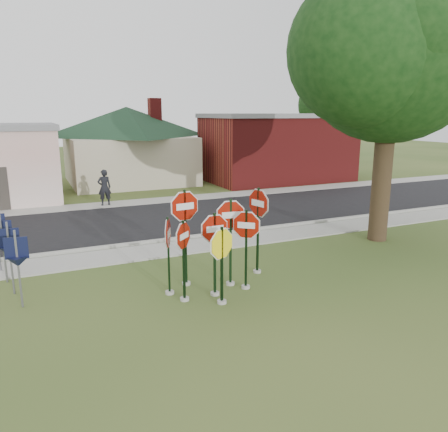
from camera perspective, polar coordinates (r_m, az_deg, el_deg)
name	(u,v)px	position (r m, az deg, el deg)	size (l,w,h in m)	color
ground	(245,311)	(11.03, 2.75, -12.26)	(120.00, 120.00, 0.00)	#2F491B
sidewalk_near	(175,248)	(15.77, -6.38, -4.23)	(60.00, 1.60, 0.06)	#999891
road	(144,221)	(19.96, -10.39, -0.68)	(60.00, 7.00, 0.04)	black
sidewalk_far	(124,204)	(24.06, -12.90, 1.60)	(60.00, 1.60, 0.06)	#999891
curb	(167,240)	(16.68, -7.45, -3.15)	(60.00, 0.20, 0.14)	#999891
stop_sign_center	(215,244)	(11.40, -1.23, -3.63)	(1.04, 0.24, 2.36)	#A3A198
stop_sign_yellow	(222,256)	(10.95, -0.29, -5.26)	(1.02, 0.45, 2.14)	#A3A198
stop_sign_left	(184,252)	(11.14, -5.30, -4.64)	(0.72, 0.67, 2.23)	#A3A198
stop_sign_right	(246,239)	(11.86, 2.93, -3.04)	(0.81, 0.68, 2.34)	#A3A198
stop_sign_back_right	(231,230)	(12.04, 0.86, -1.79)	(1.10, 0.24, 2.60)	#A3A198
stop_sign_back_left	(185,223)	(12.04, -5.11, -0.89)	(1.13, 0.24, 2.85)	#A3A198
stop_sign_far_right	(258,217)	(12.99, 4.48, -0.17)	(0.28, 1.12, 2.75)	#A3A198
stop_sign_far_left	(168,246)	(11.58, -7.28, -3.88)	(0.47, 0.99, 2.24)	#A3A198
route_sign_row	(3,241)	(13.83, -26.94, -2.98)	(1.43, 4.63, 2.00)	#59595E
building_house	(127,130)	(31.56, -12.51, 10.94)	(11.60, 11.60, 6.20)	#B8AA92
building_brick	(277,147)	(32.05, 6.96, 8.96)	(10.20, 6.20, 4.75)	maroon
oak_tree	(393,46)	(17.42, 21.18, 20.04)	(10.40, 9.80, 10.47)	#2F2215
bg_tree_right	(328,105)	(43.82, 13.41, 13.98)	(5.60, 5.60, 8.40)	#2F2215
pedestrian	(104,187)	(23.58, -15.35, 3.63)	(0.68, 0.45, 1.88)	black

